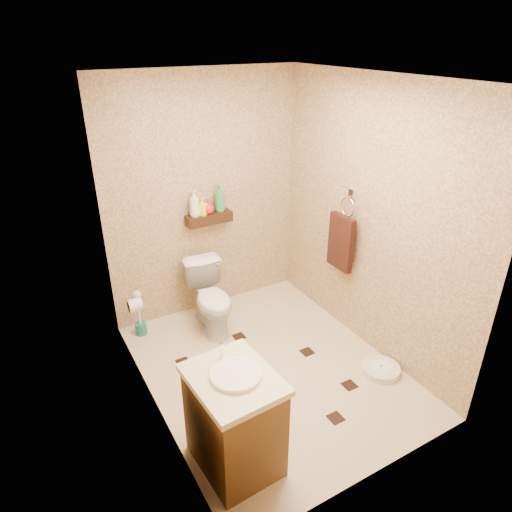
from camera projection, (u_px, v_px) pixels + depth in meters
ground at (269, 369)px, 4.02m from camera, size 2.50×2.50×0.00m
wall_back at (205, 199)px, 4.45m from camera, size 2.00×0.04×2.40m
wall_front at (390, 329)px, 2.51m from camera, size 2.00×0.04×2.40m
wall_left at (144, 277)px, 3.04m from camera, size 0.04×2.50×2.40m
wall_right at (370, 221)px, 3.93m from camera, size 0.04×2.50×2.40m
ceiling at (274, 78)px, 2.95m from camera, size 2.00×2.50×0.02m
wall_shelf at (209, 218)px, 4.47m from camera, size 0.46×0.14×0.10m
floor_accents at (273, 372)px, 3.97m from camera, size 1.22×1.40×0.01m
toilet at (211, 298)px, 4.44m from camera, size 0.43×0.68×0.66m
vanity at (234, 420)px, 2.99m from camera, size 0.54×0.64×0.87m
bathroom_scale at (381, 369)px, 3.96m from camera, size 0.41×0.41×0.07m
toilet_brush at (140, 319)px, 4.41m from camera, size 0.11×0.11×0.49m
towel_ring at (341, 240)px, 4.19m from camera, size 0.12×0.30×0.76m
toilet_paper at (135, 305)px, 3.84m from camera, size 0.12×0.11×0.12m
bottle_a at (194, 203)px, 4.33m from camera, size 0.14×0.14×0.26m
bottle_b at (202, 206)px, 4.38m from camera, size 0.10×0.10×0.17m
bottle_c at (208, 207)px, 4.42m from camera, size 0.14×0.14×0.14m
bottle_d at (220, 199)px, 4.44m from camera, size 0.11×0.11×0.27m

